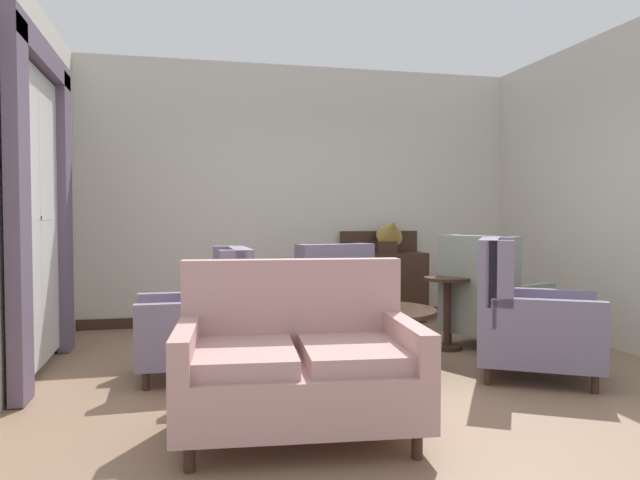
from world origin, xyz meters
TOP-DOWN VIEW (x-y plane):
  - ground at (0.00, 0.00)m, footprint 7.51×7.51m
  - wall_back at (0.00, 2.68)m, footprint 5.46×0.08m
  - wall_left at (-2.65, 0.81)m, footprint 0.08×3.76m
  - wall_right at (2.65, 0.81)m, footprint 0.08×3.76m
  - baseboard_back at (0.00, 2.63)m, footprint 5.30×0.03m
  - window_with_curtains at (-2.55, 0.77)m, footprint 0.12×1.98m
  - coffee_table at (0.11, 0.19)m, footprint 0.98×0.98m
  - porcelain_vase at (0.14, 0.16)m, footprint 0.19×0.19m
  - settee at (-0.80, -1.07)m, footprint 1.45×1.04m
  - armchair_near_window at (-1.27, 0.36)m, footprint 0.89×0.75m
  - armchair_far_left at (-0.03, 1.37)m, footprint 0.89×0.92m
  - armchair_beside_settee at (1.49, 0.82)m, footprint 1.08×1.05m
  - armchair_foreground_right at (1.21, -0.25)m, footprint 1.18×1.13m
  - side_table at (1.03, 0.82)m, footprint 0.44×0.44m
  - sideboard at (0.94, 2.39)m, footprint 0.99×0.42m
  - gramophone at (0.98, 2.30)m, footprint 0.37×0.46m

SIDE VIEW (x-z plane):
  - ground at x=0.00m, z-range 0.00..0.00m
  - baseboard_back at x=0.00m, z-range 0.00..0.12m
  - settee at x=-0.80m, z-range -0.09..0.91m
  - side_table at x=1.03m, z-range 0.07..0.76m
  - armchair_near_window at x=-1.27m, z-range -0.08..0.95m
  - coffee_table at x=0.11m, z-range 0.18..0.70m
  - armchair_far_left at x=-0.03m, z-range -0.07..0.94m
  - armchair_foreground_right at x=1.21m, z-range -0.10..1.00m
  - armchair_beside_settee at x=1.49m, z-range -0.09..1.00m
  - sideboard at x=0.94m, z-range -0.06..1.03m
  - porcelain_vase at x=0.14m, z-range 0.50..0.80m
  - gramophone at x=0.98m, z-range 0.83..1.33m
  - window_with_curtains at x=-2.55m, z-range 0.09..2.76m
  - wall_back at x=0.00m, z-range 0.00..3.09m
  - wall_left at x=-2.65m, z-range 0.00..3.09m
  - wall_right at x=2.65m, z-range 0.00..3.09m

